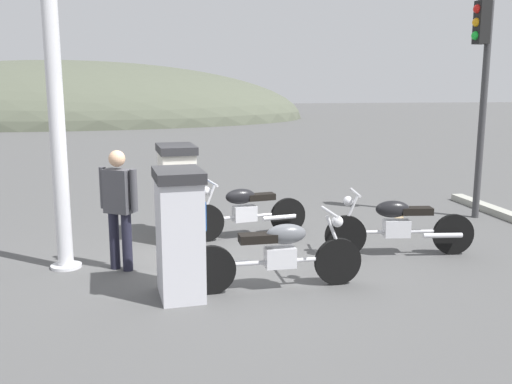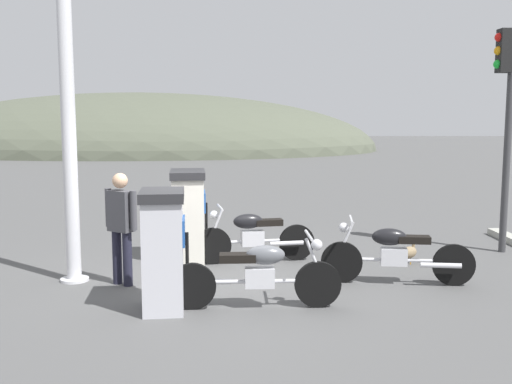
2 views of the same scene
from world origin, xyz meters
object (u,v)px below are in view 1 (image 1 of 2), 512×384
fuel_pump_near (180,233)px  fuel_pump_far (177,192)px  motorcycle_far_pump (246,210)px  roadside_traffic_light (482,73)px  motorcycle_near_pump (279,253)px  motorcycle_extra (398,224)px  wandering_duck (399,221)px  canopy_support_pole (56,110)px  attendant_person (119,203)px

fuel_pump_near → fuel_pump_far: 2.45m
motorcycle_far_pump → roadside_traffic_light: (4.25, 0.78, 2.14)m
fuel_pump_near → motorcycle_far_pump: 2.62m
motorcycle_near_pump → fuel_pump_far: bearing=115.7°
fuel_pump_far → fuel_pump_near: bearing=-90.0°
motorcycle_near_pump → motorcycle_extra: 2.19m
motorcycle_far_pump → wandering_duck: motorcycle_far_pump is taller
fuel_pump_far → canopy_support_pole: size_ratio=0.34×
motorcycle_extra → attendant_person: attendant_person is taller
attendant_person → roadside_traffic_light: roadside_traffic_light is taller
fuel_pump_far → canopy_support_pole: 2.33m
motorcycle_far_pump → roadside_traffic_light: bearing=10.4°
motorcycle_far_pump → attendant_person: bearing=-144.2°
fuel_pump_near → motorcycle_far_pump: bearing=66.1°
fuel_pump_far → motorcycle_extra: bearing=-23.2°
motorcycle_extra → canopy_support_pole: canopy_support_pole is taller
motorcycle_near_pump → canopy_support_pole: bearing=155.8°
fuel_pump_far → canopy_support_pole: (-1.50, -1.20, 1.32)m
wandering_duck → roadside_traffic_light: size_ratio=0.11×
motorcycle_far_pump → canopy_support_pole: (-2.56, -1.12, 1.63)m
attendant_person → motorcycle_extra: bearing=1.1°
motorcycle_far_pump → canopy_support_pole: canopy_support_pole is taller
canopy_support_pole → attendant_person: bearing=-14.2°
fuel_pump_near → attendant_person: size_ratio=0.94×
fuel_pump_far → canopy_support_pole: bearing=-141.4°
motorcycle_extra → canopy_support_pole: size_ratio=0.49×
motorcycle_near_pump → motorcycle_far_pump: (-0.09, 2.32, 0.00)m
motorcycle_extra → wandering_duck: 1.26m
fuel_pump_near → motorcycle_extra: (3.06, 1.14, -0.29)m
motorcycle_near_pump → wandering_duck: (2.40, 2.22, -0.24)m
motorcycle_extra → attendant_person: size_ratio=1.35×
fuel_pump_far → wandering_duck: bearing=-2.8°
wandering_duck → fuel_pump_far: bearing=177.2°
motorcycle_far_pump → motorcycle_extra: size_ratio=0.91×
roadside_traffic_light → motorcycle_far_pump: bearing=-169.6°
motorcycle_near_pump → wandering_duck: 3.27m
fuel_pump_near → attendant_person: bearing=125.4°
fuel_pump_far → roadside_traffic_light: roadside_traffic_light is taller
wandering_duck → motorcycle_far_pump: bearing=177.7°
motorcycle_extra → attendant_person: (-3.82, -0.07, 0.44)m
motorcycle_near_pump → attendant_person: attendant_person is taller
fuel_pump_far → motorcycle_extra: (3.06, -1.31, -0.30)m
attendant_person → wandering_duck: attendant_person is taller
motorcycle_extra → wandering_duck: bearing=66.7°
fuel_pump_near → wandering_duck: (3.55, 2.28, -0.55)m
fuel_pump_near → canopy_support_pole: bearing=140.0°
fuel_pump_near → roadside_traffic_light: bearing=30.8°
wandering_duck → canopy_support_pole: bearing=-168.6°
fuel_pump_near → attendant_person: 1.32m
motorcycle_far_pump → roadside_traffic_light: roadside_traffic_light is taller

